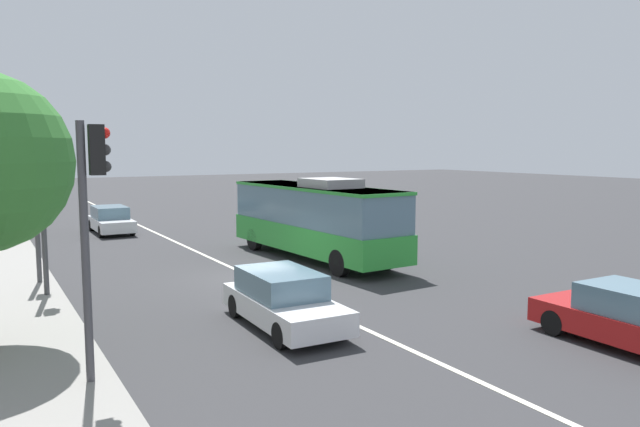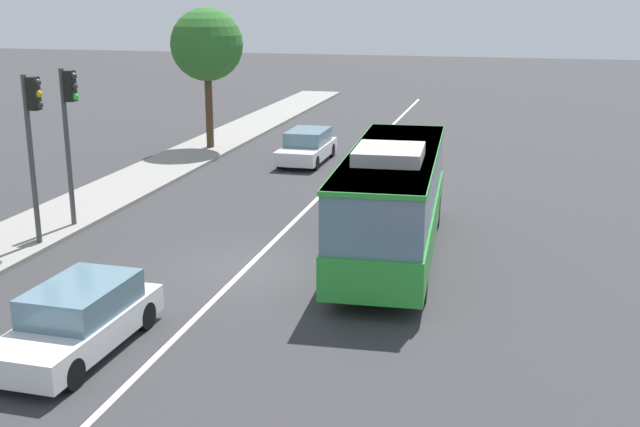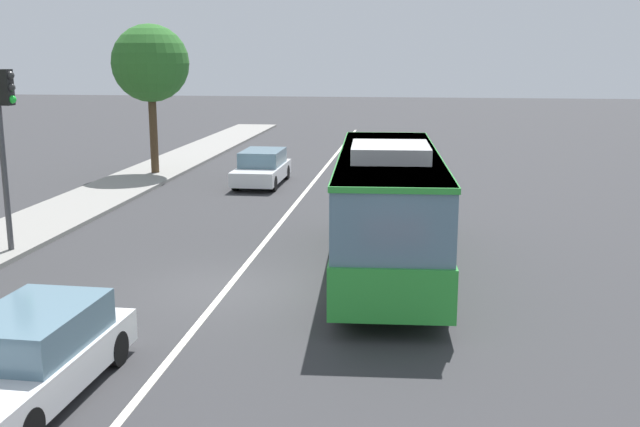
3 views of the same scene
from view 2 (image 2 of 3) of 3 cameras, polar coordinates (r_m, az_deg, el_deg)
ground_plane at (r=22.45m, az=-5.24°, el=-3.89°), size 160.00×160.00×0.00m
sidewalk_kerb at (r=25.98m, az=-21.74°, el=-2.09°), size 80.00×3.00×0.14m
lane_centre_line at (r=22.45m, az=-5.24°, el=-3.87°), size 76.00×0.16×0.01m
transit_bus at (r=22.88m, az=5.21°, el=1.23°), size 10.12×3.05×3.46m
sedan_white at (r=17.84m, az=-16.94°, el=-7.28°), size 4.55×1.93×1.46m
sedan_white_ahead at (r=36.25m, az=-0.93°, el=4.84°), size 4.51×1.83×1.46m
traffic_light_mid_block at (r=26.48m, az=-17.57°, el=6.39°), size 0.33×0.62×5.20m
traffic_light_far_corner at (r=24.81m, az=-19.91°, el=5.62°), size 0.33×0.62×5.20m
street_tree_kerbside_centre at (r=39.05m, az=-8.14°, el=11.89°), size 3.47×3.47×6.84m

